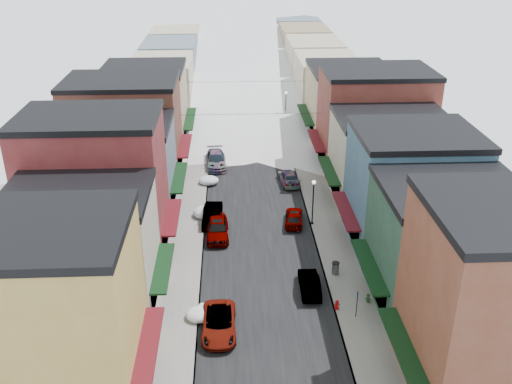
{
  "coord_description": "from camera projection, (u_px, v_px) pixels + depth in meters",
  "views": [
    {
      "loc": [
        -2.47,
        -23.27,
        26.02
      ],
      "look_at": [
        0.0,
        27.52,
        2.11
      ],
      "focal_mm": 40.0,
      "sensor_mm": 36.0,
      "label": 1
    }
  ],
  "objects": [
    {
      "name": "bldg_l_brick_far",
      "position": [
        125.0,
        127.0,
        63.6
      ],
      "size": [
        13.3,
        9.2,
        11.0
      ],
      "color": "brown",
      "rests_on": "ground"
    },
    {
      "name": "car_white_suv",
      "position": [
        219.0,
        323.0,
        39.89
      ],
      "size": [
        2.37,
        5.11,
        1.42
      ],
      "primitive_type": "imported",
      "rotation": [
        0.0,
        0.0,
        -0.0
      ],
      "color": "silver",
      "rests_on": "ground"
    },
    {
      "name": "bldg_l_yellow",
      "position": [
        47.0,
        313.0,
        32.8
      ],
      "size": [
        11.3,
        8.7,
        11.5
      ],
      "color": "gold",
      "rests_on": "ground"
    },
    {
      "name": "bldg_l_grayblue",
      "position": [
        121.0,
        166.0,
        55.93
      ],
      "size": [
        11.3,
        9.2,
        9.0
      ],
      "color": "slate",
      "rests_on": "ground"
    },
    {
      "name": "bldg_r_cream",
      "position": [
        389.0,
        158.0,
        58.02
      ],
      "size": [
        12.3,
        9.2,
        9.0
      ],
      "color": "#BEB999",
      "rests_on": "ground"
    },
    {
      "name": "trash_can",
      "position": [
        335.0,
        268.0,
        46.35
      ],
      "size": [
        0.62,
        0.62,
        1.05
      ],
      "color": "#525557",
      "rests_on": "sidewalk_right"
    },
    {
      "name": "car_green_sedan",
      "position": [
        310.0,
        283.0,
        44.35
      ],
      "size": [
        1.54,
        4.23,
        1.39
      ],
      "primitive_type": "imported",
      "rotation": [
        0.0,
        0.0,
        3.13
      ],
      "color": "black",
      "rests_on": "ground"
    },
    {
      "name": "planter_far",
      "position": [
        368.0,
        298.0,
        42.98
      ],
      "size": [
        0.5,
        0.5,
        0.68
      ],
      "primitive_type": "imported",
      "rotation": [
        0.0,
        0.0,
        0.39
      ],
      "color": "#2C612E",
      "rests_on": "sidewalk_right"
    },
    {
      "name": "bldg_l_tan",
      "position": [
        145.0,
        106.0,
        72.89
      ],
      "size": [
        11.3,
        11.2,
        10.0
      ],
      "color": "tan",
      "rests_on": "ground"
    },
    {
      "name": "distant_blocks",
      "position": [
        241.0,
        56.0,
        105.54
      ],
      "size": [
        34.0,
        55.0,
        8.0
      ],
      "color": "gray",
      "rests_on": "ground"
    },
    {
      "name": "curb_left",
      "position": [
        212.0,
        114.0,
        86.2
      ],
      "size": [
        0.1,
        160.0,
        0.15
      ],
      "primitive_type": "cube",
      "color": "slate",
      "rests_on": "ground"
    },
    {
      "name": "road",
      "position": [
        246.0,
        114.0,
        86.45
      ],
      "size": [
        10.0,
        160.0,
        0.01
      ],
      "primitive_type": "cube",
      "color": "black",
      "rests_on": "ground"
    },
    {
      "name": "snow_pile_mid",
      "position": [
        207.0,
        212.0,
        55.74
      ],
      "size": [
        2.65,
        2.83,
        1.12
      ],
      "color": "white",
      "rests_on": "ground"
    },
    {
      "name": "car_lane_white",
      "position": [
        254.0,
        100.0,
        90.07
      ],
      "size": [
        3.49,
        6.35,
        1.68
      ],
      "primitive_type": "imported",
      "rotation": [
        0.0,
        0.0,
        3.26
      ],
      "color": "#BBBBBD",
      "rests_on": "ground"
    },
    {
      "name": "car_silver_sedan",
      "position": [
        217.0,
        228.0,
        52.08
      ],
      "size": [
        2.12,
        5.04,
        1.7
      ],
      "primitive_type": "imported",
      "rotation": [
        0.0,
        0.0,
        0.02
      ],
      "color": "#A0A3A8",
      "rests_on": "ground"
    },
    {
      "name": "car_silver_wagon",
      "position": [
        216.0,
        160.0,
        67.37
      ],
      "size": [
        2.67,
        5.77,
        1.63
      ],
      "primitive_type": "imported",
      "rotation": [
        0.0,
        0.0,
        0.07
      ],
      "color": "gray",
      "rests_on": "ground"
    },
    {
      "name": "bldg_l_cream",
      "position": [
        83.0,
        251.0,
        40.91
      ],
      "size": [
        11.3,
        8.2,
        9.5
      ],
      "color": "beige",
      "rests_on": "ground"
    },
    {
      "name": "snow_pile_near",
      "position": [
        200.0,
        314.0,
        41.35
      ],
      "size": [
        2.09,
        2.49,
        0.88
      ],
      "color": "white",
      "rests_on": "ground"
    },
    {
      "name": "curb_right",
      "position": [
        279.0,
        113.0,
        86.64
      ],
      "size": [
        0.1,
        160.0,
        0.15
      ],
      "primitive_type": "cube",
      "color": "slate",
      "rests_on": "ground"
    },
    {
      "name": "parking_sign",
      "position": [
        357.0,
        302.0,
        40.92
      ],
      "size": [
        0.06,
        0.3,
        2.2
      ],
      "color": "black",
      "rests_on": "sidewalk_right"
    },
    {
      "name": "bldg_r_brick_far",
      "position": [
        374.0,
        119.0,
        65.64
      ],
      "size": [
        13.3,
        9.2,
        11.5
      ],
      "color": "maroon",
      "rests_on": "ground"
    },
    {
      "name": "streetlamp_near",
      "position": [
        313.0,
        197.0,
        53.18
      ],
      "size": [
        0.37,
        0.37,
        4.51
      ],
      "color": "black",
      "rests_on": "sidewalk_right"
    },
    {
      "name": "car_gray_suv",
      "position": [
        294.0,
        217.0,
        54.41
      ],
      "size": [
        2.19,
        4.33,
        1.41
      ],
      "primitive_type": "imported",
      "rotation": [
        0.0,
        0.0,
        3.01
      ],
      "color": "gray",
      "rests_on": "ground"
    },
    {
      "name": "bldg_r_tan",
      "position": [
        348.0,
        103.0,
        75.06
      ],
      "size": [
        11.3,
        11.2,
        9.5
      ],
      "color": "tan",
      "rests_on": "ground"
    },
    {
      "name": "sidewalk_left",
      "position": [
        202.0,
        114.0,
        86.13
      ],
      "size": [
        3.2,
        160.0,
        0.15
      ],
      "primitive_type": "cube",
      "color": "gray",
      "rests_on": "ground"
    },
    {
      "name": "car_black_sedan",
      "position": [
        289.0,
        177.0,
        62.97
      ],
      "size": [
        2.32,
        4.93,
        1.39
      ],
      "primitive_type": "imported",
      "rotation": [
        0.0,
        0.0,
        3.22
      ],
      "color": "black",
      "rests_on": "ground"
    },
    {
      "name": "overhead_cables",
      "position": [
        248.0,
        96.0,
        72.51
      ],
      "size": [
        16.4,
        15.04,
        0.04
      ],
      "color": "black",
      "rests_on": "ground"
    },
    {
      "name": "bldg_r_green",
      "position": [
        446.0,
        246.0,
        41.62
      ],
      "size": [
        11.3,
        9.2,
        9.5
      ],
      "color": "#224736",
      "rests_on": "ground"
    },
    {
      "name": "bldg_l_brick_near",
      "position": [
        96.0,
        186.0,
        47.48
      ],
      "size": [
        12.3,
        8.2,
        12.5
      ],
      "color": "maroon",
      "rests_on": "ground"
    },
    {
      "name": "streetlamp_far",
      "position": [
        286.0,
        103.0,
        80.88
      ],
      "size": [
        0.38,
        0.38,
        4.6
      ],
      "color": "black",
      "rests_on": "sidewalk_right"
    },
    {
      "name": "bldg_r_blue",
      "position": [
        411.0,
        188.0,
        49.54
      ],
      "size": [
        11.3,
        9.2,
        10.5
      ],
      "color": "#365E7A",
      "rests_on": "ground"
    },
    {
      "name": "car_lane_silver",
      "position": [
        242.0,
        109.0,
        85.69
      ],
      "size": [
        2.26,
        5.01,
        1.67
      ],
      "primitive_type": "imported",
      "rotation": [
        0.0,
        0.0,
        -0.06
      ],
      "color": "gray",
      "rests_on": "ground"
    },
    {
      "name": "sidewalk_right",
      "position": [
        289.0,
        113.0,
        86.71
      ],
      "size": [
        3.2,
        160.0,
        0.15
      ],
      "primitive_type": "cube",
      "color": "gray",
      "rests_on": "ground"
    },
    {
      "name": "snow_pile_far",
      "position": [
        209.0,
        180.0,
        62.87
      ],
      "size": [
        2.21,
        2.56,
        0.93
      ],
      "color": "white",
      "rests_on": "ground"
    },
    {
      "name": "fire_hydrant",
      "position": [
        337.0,
        305.0,
        42.18
      ],
      "size": [
        0.45,
        0.34,
        0.76
      ],
      "color": "#BC0A0C",
      "rests_on": "sidewalk_right"
    },
    {
      "name": "car_dark_hatch",
      "position": [
        212.0,
        215.0,
        54.64
      ],
      "size": [
        1.96,
        4.82,
        1.56
      ],
      "primitive_type": "imported",
      "rotation": [
        0.0,
        0.0,
        -0.07
      ],
      "color": "black",
      "rests_on": "ground"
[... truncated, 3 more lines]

